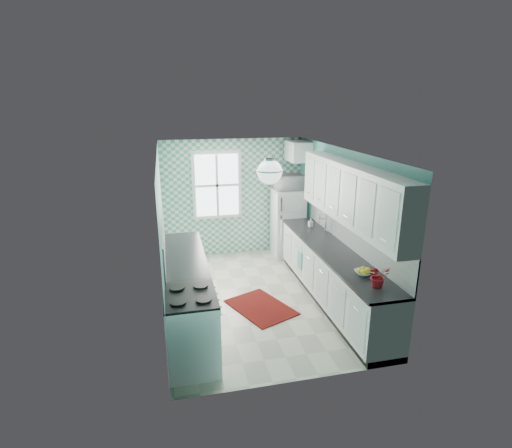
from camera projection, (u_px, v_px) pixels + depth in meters
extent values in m
cube|color=beige|center=(256.00, 298.00, 6.89)|extent=(3.00, 4.40, 0.02)
cube|color=white|center=(256.00, 151.00, 6.14)|extent=(3.00, 4.40, 0.02)
cube|color=#53A499|center=(233.00, 198.00, 8.57)|extent=(3.00, 0.02, 2.50)
cube|color=#53A499|center=(301.00, 288.00, 4.46)|extent=(3.00, 0.02, 2.50)
cube|color=#53A499|center=(162.00, 235.00, 6.19)|extent=(0.02, 4.40, 2.50)
cube|color=#53A499|center=(342.00, 223.00, 6.84)|extent=(0.02, 4.40, 2.50)
cube|color=#51A085|center=(233.00, 198.00, 8.55)|extent=(3.00, 0.01, 2.50)
cube|color=white|center=(217.00, 185.00, 8.36)|extent=(1.04, 0.05, 1.44)
cube|color=white|center=(217.00, 185.00, 8.35)|extent=(0.90, 0.02, 1.30)
cube|color=white|center=(351.00, 233.00, 6.48)|extent=(0.02, 3.60, 0.51)
cube|color=white|center=(164.00, 240.00, 6.14)|extent=(0.02, 2.15, 0.51)
cube|color=white|center=(351.00, 194.00, 6.05)|extent=(0.33, 3.20, 0.90)
cube|color=white|center=(298.00, 151.00, 8.20)|extent=(0.40, 0.74, 0.40)
cylinder|color=silver|center=(270.00, 160.00, 5.40)|extent=(0.14, 0.14, 0.04)
cylinder|color=silver|center=(270.00, 165.00, 5.42)|extent=(0.02, 0.02, 0.12)
sphere|color=white|center=(270.00, 172.00, 5.45)|extent=(0.34, 0.34, 0.34)
cube|color=white|center=(332.00, 277.00, 6.64)|extent=(0.60, 3.60, 0.90)
cube|color=black|center=(333.00, 250.00, 6.49)|extent=(0.63, 3.60, 0.04)
cube|color=white|center=(185.00, 282.00, 6.43)|extent=(0.60, 2.15, 0.90)
cube|color=black|center=(184.00, 255.00, 6.29)|extent=(0.63, 2.15, 0.04)
cube|color=white|center=(288.00, 223.00, 8.59)|extent=(0.63, 0.60, 1.46)
cube|color=silver|center=(292.00, 212.00, 8.21)|extent=(0.62, 0.01, 0.02)
cube|color=silver|center=(281.00, 204.00, 8.09)|extent=(0.03, 0.03, 0.30)
cube|color=silver|center=(281.00, 228.00, 8.24)|extent=(0.03, 0.03, 0.54)
cube|color=white|center=(192.00, 330.00, 5.02)|extent=(0.64, 0.81, 0.96)
cube|color=black|center=(190.00, 296.00, 4.87)|extent=(0.64, 0.81, 0.03)
cube|color=black|center=(217.00, 323.00, 5.07)|extent=(0.01, 0.53, 0.32)
cube|color=silver|center=(315.00, 234.00, 7.27)|extent=(0.56, 0.47, 0.12)
cylinder|color=silver|center=(326.00, 223.00, 7.25)|extent=(0.02, 0.02, 0.30)
torus|color=silver|center=(323.00, 213.00, 7.18)|extent=(0.16, 0.02, 0.16)
cube|color=#6C0E08|center=(261.00, 307.00, 6.54)|extent=(1.14, 1.31, 0.02)
cube|color=teal|center=(300.00, 260.00, 7.25)|extent=(0.06, 0.21, 0.32)
imported|color=white|center=(364.00, 273.00, 5.53)|extent=(0.25, 0.25, 0.06)
imported|color=#C01C3B|center=(378.00, 276.00, 5.14)|extent=(0.27, 0.24, 0.30)
imported|color=#7FA5B2|center=(311.00, 223.00, 7.61)|extent=(0.08, 0.09, 0.17)
imported|color=silver|center=(289.00, 182.00, 8.33)|extent=(0.59, 0.41, 0.32)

